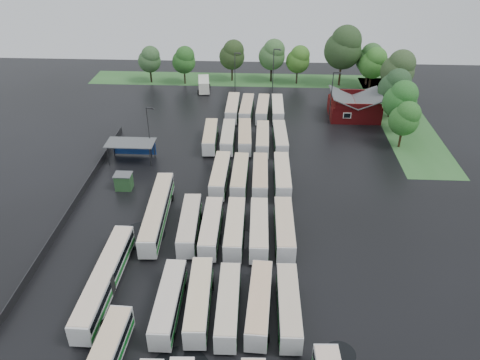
{
  "coord_description": "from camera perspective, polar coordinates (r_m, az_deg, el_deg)",
  "views": [
    {
      "loc": [
        5.17,
        -48.56,
        39.23
      ],
      "look_at": [
        2.0,
        12.0,
        2.5
      ],
      "focal_mm": 35.0,
      "sensor_mm": 36.0,
      "label": 1
    }
  ],
  "objects": [
    {
      "name": "ground",
      "position": [
        62.64,
        -2.42,
        -7.61
      ],
      "size": [
        160.0,
        160.0,
        0.0
      ],
      "primitive_type": "plane",
      "color": "black",
      "rests_on": "ground"
    },
    {
      "name": "brick_building",
      "position": [
        100.45,
        13.73,
        8.46
      ],
      "size": [
        10.07,
        8.6,
        5.39
      ],
      "color": "maroon",
      "rests_on": "ground"
    },
    {
      "name": "wash_shed",
      "position": [
        82.44,
        -13.11,
        4.26
      ],
      "size": [
        8.2,
        4.2,
        3.58
      ],
      "color": "#2D2D30",
      "rests_on": "ground"
    },
    {
      "name": "utility_hut",
      "position": [
        75.06,
        -13.99,
        -0.16
      ],
      "size": [
        2.7,
        2.2,
        2.62
      ],
      "color": "#244D25",
      "rests_on": "ground"
    },
    {
      "name": "grass_strip_north",
      "position": [
        120.0,
        1.35,
        12.11
      ],
      "size": [
        80.0,
        10.0,
        0.01
      ],
      "primitive_type": "cube",
      "color": "#32682E",
      "rests_on": "ground"
    },
    {
      "name": "grass_strip_east",
      "position": [
        103.52,
        19.08,
        7.18
      ],
      "size": [
        10.0,
        50.0,
        0.01
      ],
      "primitive_type": "cube",
      "color": "#32682E",
      "rests_on": "ground"
    },
    {
      "name": "west_fence",
      "position": [
        73.76,
        -19.32,
        -2.36
      ],
      "size": [
        0.1,
        50.0,
        1.2
      ],
      "primitive_type": "cube",
      "color": "#2D2D30",
      "rests_on": "ground"
    },
    {
      "name": "bus_r1c0",
      "position": [
        52.87,
        -8.68,
        -14.5
      ],
      "size": [
        2.39,
        11.06,
        3.08
      ],
      "rotation": [
        0.0,
        0.0,
        0.0
      ],
      "color": "silver",
      "rests_on": "ground"
    },
    {
      "name": "bus_r1c1",
      "position": [
        52.67,
        -5.02,
        -14.37
      ],
      "size": [
        2.83,
        11.29,
        3.12
      ],
      "rotation": [
        0.0,
        0.0,
        0.04
      ],
      "color": "silver",
      "rests_on": "ground"
    },
    {
      "name": "bus_r1c2",
      "position": [
        52.07,
        -1.46,
        -14.99
      ],
      "size": [
        2.46,
        10.85,
        3.01
      ],
      "rotation": [
        0.0,
        0.0,
        0.01
      ],
      "color": "silver",
      "rests_on": "ground"
    },
    {
      "name": "bus_r1c3",
      "position": [
        52.25,
        2.35,
        -14.76
      ],
      "size": [
        2.89,
        11.13,
        3.07
      ],
      "rotation": [
        0.0,
        0.0,
        -0.05
      ],
      "color": "silver",
      "rests_on": "ground"
    },
    {
      "name": "bus_r1c4",
      "position": [
        52.24,
        5.94,
        -15.0
      ],
      "size": [
        2.5,
        10.88,
        3.02
      ],
      "rotation": [
        0.0,
        0.0,
        0.02
      ],
      "color": "silver",
      "rests_on": "ground"
    },
    {
      "name": "bus_r2c0",
      "position": [
        63.26,
        -6.18,
        -5.39
      ],
      "size": [
        2.86,
        11.25,
        3.11
      ],
      "rotation": [
        0.0,
        0.0,
        0.05
      ],
      "color": "silver",
      "rests_on": "ground"
    },
    {
      "name": "bus_r2c1",
      "position": [
        62.5,
        -3.54,
        -5.79
      ],
      "size": [
        2.39,
        11.0,
        3.06
      ],
      "rotation": [
        0.0,
        0.0,
        0.0
      ],
      "color": "silver",
      "rests_on": "ground"
    },
    {
      "name": "bus_r2c2",
      "position": [
        62.21,
        -0.64,
        -5.89
      ],
      "size": [
        2.4,
        11.16,
        3.11
      ],
      "rotation": [
        0.0,
        0.0,
        0.0
      ],
      "color": "silver",
      "rests_on": "ground"
    },
    {
      "name": "bus_r2c3",
      "position": [
        62.08,
        2.32,
        -5.99
      ],
      "size": [
        2.52,
        11.27,
        3.13
      ],
      "rotation": [
        0.0,
        0.0,
        0.01
      ],
      "color": "silver",
      "rests_on": "ground"
    },
    {
      "name": "bus_r2c4",
      "position": [
        62.43,
        5.42,
        -5.88
      ],
      "size": [
        2.6,
        11.36,
        3.15
      ],
      "rotation": [
        0.0,
        0.0,
        0.02
      ],
      "color": "silver",
      "rests_on": "ground"
    },
    {
      "name": "bus_r3c1",
      "position": [
        73.81,
        -2.43,
        0.63
      ],
      "size": [
        2.59,
        11.3,
        3.13
      ],
      "rotation": [
        0.0,
        0.0,
        -0.02
      ],
      "color": "silver",
      "rests_on": "ground"
    },
    {
      "name": "bus_r3c2",
      "position": [
        73.55,
        -0.02,
        0.51
      ],
      "size": [
        2.48,
        11.02,
        3.06
      ],
      "rotation": [
        0.0,
        0.0,
        -0.01
      ],
      "color": "silver",
      "rests_on": "ground"
    },
    {
      "name": "bus_r3c3",
      "position": [
        73.51,
        2.48,
        0.47
      ],
      "size": [
        2.42,
        11.1,
        3.09
      ],
      "rotation": [
        0.0,
        0.0,
        0.01
      ],
      "color": "silver",
      "rests_on": "ground"
    },
    {
      "name": "bus_r3c4",
      "position": [
        73.73,
        5.16,
        0.5
      ],
      "size": [
        2.59,
        11.35,
        3.15
      ],
      "rotation": [
        0.0,
        0.0,
        0.02
      ],
      "color": "silver",
      "rests_on": "ground"
    },
    {
      "name": "bus_r4c0",
      "position": [
        86.29,
        -3.64,
        5.32
      ],
      "size": [
        2.76,
        10.89,
        3.01
      ],
      "rotation": [
        0.0,
        0.0,
        0.04
      ],
      "color": "silver",
      "rests_on": "ground"
    },
    {
      "name": "bus_r4c1",
      "position": [
        85.96,
        -1.47,
        5.27
      ],
      "size": [
        2.48,
        10.85,
        3.01
      ],
      "rotation": [
        0.0,
        0.0,
        0.02
      ],
      "color": "silver",
      "rests_on": "ground"
    },
    {
      "name": "bus_r4c2",
      "position": [
        85.96,
        0.58,
        5.3
      ],
      "size": [
        2.8,
        11.1,
        3.06
      ],
      "rotation": [
        0.0,
        0.0,
        0.04
      ],
      "color": "silver",
      "rests_on": "ground"
    },
    {
      "name": "bus_r4c3",
      "position": [
        85.35,
        2.76,
        5.04
      ],
      "size": [
        2.31,
        10.79,
        3.0
      ],
      "rotation": [
        0.0,
        0.0,
        -0.0
      ],
      "color": "silver",
      "rests_on": "ground"
    },
    {
      "name": "bus_r4c4",
      "position": [
        85.68,
        4.93,
        5.08
      ],
      "size": [
        2.74,
        10.95,
        3.03
      ],
      "rotation": [
        0.0,
        0.0,
        0.04
      ],
      "color": "silver",
      "rests_on": "ground"
    },
    {
      "name": "bus_r5c1",
      "position": [
        98.32,
        -0.91,
        8.78
      ],
      "size": [
        2.42,
        11.33,
        3.15
      ],
      "rotation": [
        0.0,
        0.0,
        0.0
      ],
      "color": "silver",
      "rests_on": "ground"
    },
    {
      "name": "bus_r5c2",
      "position": [
        97.89,
        0.82,
        8.66
      ],
      "size": [
        2.79,
        11.23,
        3.1
      ],
      "rotation": [
        0.0,
        0.0,
        -0.04
      ],
      "color": "silver",
      "rests_on": "ground"
    },
    {
      "name": "bus_r5c3",
      "position": [
        98.02,
        2.78,
        8.64
      ],
      "size": [
        2.8,
        11.05,
        3.05
      ],
      "rotation": [
        0.0,
        0.0,
        -0.04
      ],
      "color": "silver",
      "rests_on": "ground"
    },
    {
      "name": "bus_r5c4",
      "position": [
        98.23,
        4.59,
        8.62
      ],
      "size": [
        2.43,
        10.92,
        3.03
      ],
      "rotation": [
        0.0,
        0.0,
        0.01
      ],
      "color": "silver",
      "rests_on": "ground"
    },
    {
      "name": "artic_bus_west_b",
      "position": [
        66.21,
        -10.05,
        -3.82
      ],
      "size": [
        3.17,
        17.14,
        3.16
      ],
      "rotation": [
        0.0,
        0.0,
        0.05
      ],
      "color": "silver",
      "rests_on": "ground"
    },
    {
      "name": "artic_bus_west_c",
      "position": [
        56.94,
        -16.14,
        -11.51
      ],
      "size": [
        2.63,
        16.92,
        3.13
      ],
      "rotation": [
        0.0,
        0.0,
        -0.01
      ],
      "color": "silver",
      "rests_on": "ground"
    },
    {
      "name": "minibus",
      "position": [
        112.56,
        -4.43,
        11.58
      ],
      "size": [
        3.3,
        6.88,
        2.89
      ],
      "rotation": [
        0.0,
        0.0,
        0.13
      ],
      "color": "white",
      "rests_on": "ground"
    },
    {
      "name": "tree_north_0",
      "position": [
        118.46,
        -10.94,
        14.28
      ],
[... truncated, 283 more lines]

